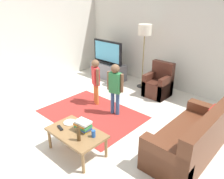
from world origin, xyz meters
TOP-DOWN VIEW (x-y plane):
  - ground at (0.00, 0.00)m, footprint 7.80×7.80m
  - wall_back at (0.00, 3.00)m, footprint 6.00×0.12m
  - wall_left at (-3.00, 0.00)m, footprint 0.12×6.00m
  - area_rug at (-0.39, 0.35)m, footprint 2.20×1.60m
  - tv_stand at (-1.73, 2.30)m, footprint 1.20×0.44m
  - tv at (-1.73, 2.28)m, footprint 1.10×0.28m
  - couch at (1.88, 0.57)m, footprint 0.80×1.80m
  - armchair at (0.16, 2.26)m, footprint 0.60×0.60m
  - floor_lamp at (-0.51, 2.45)m, footprint 0.36×0.36m
  - child_near_tv at (-0.72, 0.80)m, footprint 0.35×0.23m
  - child_center at (-0.02, 0.73)m, footprint 0.38×0.20m
  - coffee_table at (0.39, -0.72)m, footprint 1.00×0.60m
  - book_stack at (0.45, -0.60)m, footprint 0.29×0.24m
  - bottle at (0.61, -0.84)m, footprint 0.06×0.06m
  - tv_remote at (0.11, -0.84)m, footprint 0.18×0.09m
  - soda_can at (0.71, -0.62)m, footprint 0.07×0.07m
  - plate at (0.09, -0.62)m, footprint 0.22×0.22m

SIDE VIEW (x-z plane):
  - ground at x=0.00m, z-range 0.00..0.00m
  - area_rug at x=-0.39m, z-range 0.00..0.01m
  - tv_stand at x=-1.73m, z-range -0.01..0.49m
  - couch at x=1.88m, z-range -0.14..0.72m
  - armchair at x=0.16m, z-range -0.15..0.75m
  - coffee_table at x=0.39m, z-range 0.16..0.58m
  - plate at x=0.09m, z-range 0.42..0.44m
  - tv_remote at x=0.11m, z-range 0.42..0.44m
  - soda_can at x=0.71m, z-range 0.42..0.54m
  - book_stack at x=0.45m, z-range 0.42..0.61m
  - bottle at x=0.61m, z-range 0.40..0.69m
  - child_near_tv at x=-0.72m, z-range 0.11..1.24m
  - child_center at x=-0.02m, z-range 0.12..1.30m
  - tv at x=-1.73m, z-range 0.49..1.20m
  - wall_back at x=0.00m, z-range 0.00..2.70m
  - wall_left at x=-3.00m, z-range 0.00..2.70m
  - floor_lamp at x=-0.51m, z-range 0.65..2.43m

